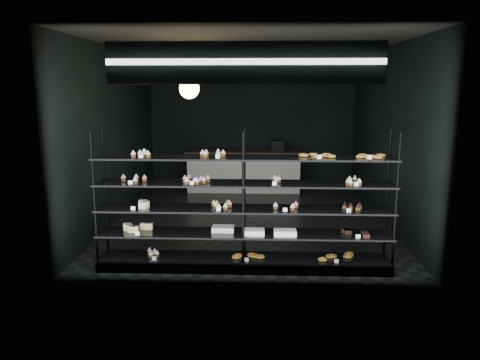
# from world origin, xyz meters

# --- Properties ---
(room) EXTENTS (5.01, 6.01, 3.20)m
(room) POSITION_xyz_m (0.00, 0.00, 1.60)
(room) COLOR black
(room) RESTS_ON ground
(display_shelf) EXTENTS (4.00, 0.50, 1.91)m
(display_shelf) POSITION_xyz_m (-0.05, -2.45, 0.63)
(display_shelf) COLOR black
(display_shelf) RESTS_ON room
(signage) EXTENTS (3.30, 0.05, 0.50)m
(signage) POSITION_xyz_m (0.00, -2.93, 2.75)
(signage) COLOR #0D1844
(signage) RESTS_ON room
(pendant_lamp) EXTENTS (0.31, 0.31, 0.88)m
(pendant_lamp) POSITION_xyz_m (-0.90, -1.30, 2.45)
(pendant_lamp) COLOR black
(pendant_lamp) RESTS_ON room
(service_counter) EXTENTS (2.76, 0.65, 1.23)m
(service_counter) POSITION_xyz_m (-0.17, 2.50, 0.50)
(service_counter) COLOR silver
(service_counter) RESTS_ON room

